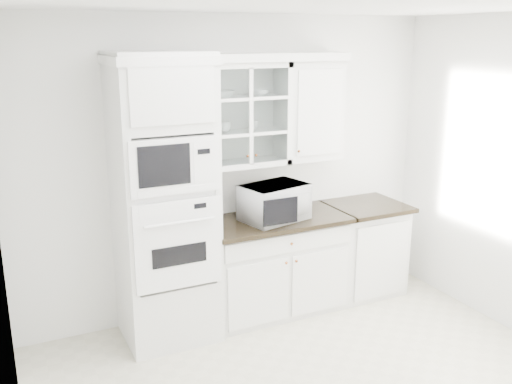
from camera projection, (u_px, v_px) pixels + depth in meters
room_shell at (308, 145)px, 3.95m from camera, size 4.00×3.50×2.70m
oven_column at (165, 202)px, 4.65m from camera, size 0.76×0.68×2.40m
base_cabinet_run at (274, 264)px, 5.30m from camera, size 1.32×0.67×0.92m
extra_base_cabinet at (363, 247)px, 5.71m from camera, size 0.72×0.67×0.92m
upper_cabinet_glass at (243, 115)px, 4.95m from camera, size 0.80×0.33×0.90m
upper_cabinet_solid at (310, 110)px, 5.23m from camera, size 0.55×0.33×0.90m
crown_molding at (232, 58)px, 4.75m from camera, size 2.14×0.38×0.07m
countertop_microwave at (273, 202)px, 5.08m from camera, size 0.65×0.58×0.32m
bowl_a at (219, 94)px, 4.78m from camera, size 0.25×0.25×0.06m
bowl_b at (259, 92)px, 4.95m from camera, size 0.18×0.18×0.05m
cup_a at (224, 127)px, 4.90m from camera, size 0.11×0.11×0.09m
cup_b at (253, 125)px, 5.00m from camera, size 0.10×0.10×0.09m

